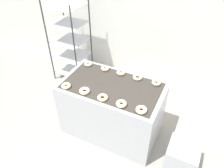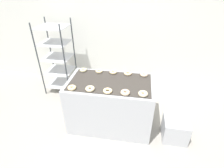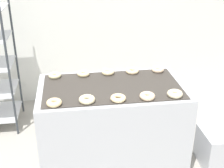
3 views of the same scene
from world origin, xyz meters
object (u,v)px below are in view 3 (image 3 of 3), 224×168
donut_near_center (118,98)px  donut_far_center (108,72)px  fryer_machine (112,126)px  donut_far_rightmost (158,70)px  donut_near_right (147,96)px  donut_near_rightmost (175,94)px  donut_near_left (87,99)px  glaze_bin (220,148)px  donut_far_right (132,71)px  donut_far_leftmost (55,75)px  donut_far_left (83,74)px  donut_near_leftmost (54,103)px

donut_near_center → donut_far_center: 0.56m
fryer_machine → donut_far_rightmost: donut_far_rightmost is taller
donut_near_right → donut_near_rightmost: donut_near_rightmost is taller
donut_near_center → donut_near_left: bearing=178.2°
donut_near_rightmost → donut_far_rightmost: donut_near_rightmost is taller
donut_near_left → donut_near_center: (0.25, -0.01, -0.00)m
donut_near_left → donut_far_rightmost: (0.74, 0.54, -0.00)m
glaze_bin → donut_far_right: (-0.81, 0.43, 0.69)m
donut_far_leftmost → donut_far_center: bearing=1.2°
donut_far_leftmost → donut_far_center: 0.51m
donut_near_left → donut_far_right: donut_near_left is taller
donut_near_left → fryer_machine: bearing=48.0°
fryer_machine → glaze_bin: size_ratio=3.53×
glaze_bin → donut_far_left: size_ratio=3.18×
donut_near_left → donut_far_center: 0.60m
donut_near_right → donut_far_rightmost: size_ratio=1.07×
donut_near_center → donut_far_right: bearing=67.5°
fryer_machine → donut_near_rightmost: 0.72m
donut_near_leftmost → donut_far_right: bearing=37.1°
glaze_bin → donut_near_right: size_ratio=2.93×
donut_near_leftmost → donut_far_rightmost: donut_near_leftmost is taller
glaze_bin → donut_near_rightmost: (-0.56, -0.12, 0.69)m
fryer_machine → glaze_bin: fryer_machine is taller
donut_near_right → donut_far_center: donut_near_right is taller
donut_far_right → donut_far_rightmost: 0.26m
donut_near_leftmost → donut_far_center: size_ratio=0.98×
donut_near_left → donut_near_center: size_ratio=1.03×
donut_near_left → donut_far_leftmost: (-0.27, 0.54, -0.00)m
donut_near_rightmost → donut_far_left: (-0.73, 0.55, -0.00)m
donut_far_center → donut_far_right: size_ratio=0.97×
fryer_machine → donut_far_center: bearing=90.6°
donut_near_right → donut_far_leftmost: 0.94m
donut_near_leftmost → donut_near_rightmost: size_ratio=0.93×
donut_near_left → donut_near_right: (0.50, -0.01, 0.00)m
donut_near_right → donut_far_leftmost: bearing=144.3°
glaze_bin → donut_near_left: donut_near_left is taller
fryer_machine → donut_near_left: bearing=-132.0°
glaze_bin → donut_near_left: 1.47m
donut_far_left → donut_far_center: donut_far_center is taller
donut_near_leftmost → donut_far_right: donut_near_leftmost is taller
donut_near_leftmost → donut_near_left: donut_near_left is taller
donut_near_left → donut_near_rightmost: bearing=-0.2°
donut_far_rightmost → donut_far_leftmost: bearing=-179.8°
donut_near_right → donut_far_center: 0.62m
donut_near_right → donut_near_center: bearing=179.4°
glaze_bin → donut_near_leftmost: 1.70m
donut_near_left → donut_far_rightmost: donut_near_left is taller
donut_near_center → donut_near_right: bearing=-0.6°
fryer_machine → donut_near_center: size_ratio=10.33×
donut_near_left → donut_near_leftmost: bearing=-176.5°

